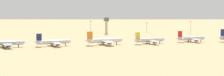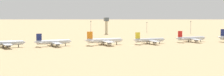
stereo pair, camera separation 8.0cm
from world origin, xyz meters
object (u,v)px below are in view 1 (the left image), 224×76
Objects in this scene: parked_jet_orange_2 at (104,41)px; light_pole_mid at (91,28)px; parked_jet_navy_1 at (53,42)px; control_tower at (106,24)px; parked_jet_navy_0 at (4,43)px; light_pole_east at (147,27)px; parked_jet_yellow_3 at (149,40)px; light_pole_west at (191,26)px; parked_jet_red_4 at (191,38)px.

light_pole_mid reaches higher than parked_jet_orange_2.
parked_jet_navy_1 is 156.02m from control_tower.
parked_jet_navy_0 is 85.69m from parked_jet_orange_2.
parked_jet_navy_0 is at bearing 173.78° from parked_jet_navy_1.
light_pole_east is (92.60, 137.68, 3.85)m from parked_jet_orange_2.
control_tower is (-3.77, 134.31, 8.53)m from parked_jet_yellow_3.
parked_jet_navy_0 is at bearing 172.01° from parked_jet_yellow_3.
light_pole_mid reaches higher than light_pole_east.
light_pole_mid is 88.14m from light_pole_east.
parked_jet_orange_2 is 2.15× the size of light_pole_mid.
light_pole_mid is at bearing 52.13° from parked_jet_navy_1.
parked_jet_navy_0 is at bearing -142.31° from light_pole_east.
light_pole_east reaches higher than parked_jet_orange_2.
light_pole_west is 54.53m from light_pole_east.
parked_jet_yellow_3 is at bearing -88.39° from control_tower.
parked_jet_orange_2 is at bearing -141.74° from light_pole_west.
parked_jet_red_4 is at bearing -116.53° from light_pole_west.
control_tower reaches higher than parked_jet_orange_2.
parked_jet_yellow_3 is 1.65× the size of control_tower.
parked_jet_orange_2 reaches higher than parked_jet_red_4.
light_pole_west is at bearing -12.66° from control_tower.
control_tower is 40.69m from light_pole_mid.
parked_jet_orange_2 is at bearing -8.02° from parked_jet_navy_0.
parked_jet_orange_2 is at bearing 178.64° from parked_jet_red_4.
parked_jet_orange_2 is 42.30m from parked_jet_yellow_3.
parked_jet_navy_1 is (40.63, 1.49, -0.16)m from parked_jet_navy_0.
parked_jet_orange_2 reaches higher than parked_jet_navy_1.
light_pole_mid is (-30.28, 103.52, 6.33)m from parked_jet_yellow_3.
parked_jet_navy_0 is 40.65m from parked_jet_navy_1.
light_pole_west is (139.67, 110.16, 4.94)m from parked_jet_orange_2.
parked_jet_orange_2 is 102.96m from light_pole_mid.
light_pole_west reaches higher than parked_jet_navy_0.
light_pole_mid is (57.06, 100.69, 6.21)m from parked_jet_navy_1.
control_tower reaches higher than parked_jet_navy_0.
parked_jet_yellow_3 is 108.05m from light_pole_mid.
light_pole_east reaches higher than parked_jet_navy_0.
light_pole_east is (80.61, 35.59, -2.04)m from light_pole_mid.
parked_jet_navy_0 is 2.67× the size of light_pole_east.
light_pole_mid is at bearing 123.01° from parked_jet_red_4.
parked_jet_navy_1 is at bearing -119.54° from light_pole_mid.
parked_jet_navy_1 reaches higher than parked_jet_yellow_3.
parked_jet_orange_2 is 1.12× the size of parked_jet_yellow_3.
parked_jet_navy_0 is at bearing 176.87° from parked_jet_red_4.
light_pole_mid is (-75.46, 96.51, 6.34)m from parked_jet_red_4.
light_pole_west reaches higher than parked_jet_orange_2.
light_pole_mid is (-127.67, -8.07, 0.95)m from light_pole_west.
parked_jet_yellow_3 reaches higher than parked_jet_red_4.
parked_jet_red_4 is (173.15, 5.68, -0.29)m from parked_jet_navy_0.
light_pole_west is 0.89× the size of light_pole_mid.
control_tower is 1.29× the size of light_pole_west.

